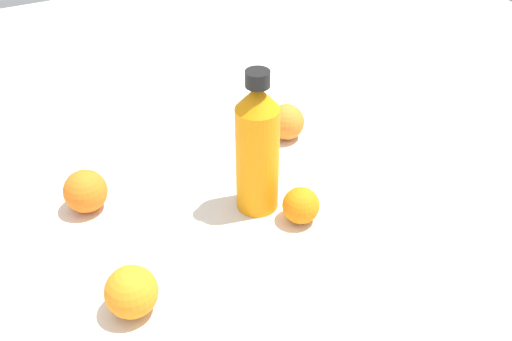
{
  "coord_description": "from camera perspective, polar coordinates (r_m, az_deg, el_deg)",
  "views": [
    {
      "loc": [
        0.79,
        -0.39,
        0.72
      ],
      "look_at": [
        0.03,
        -0.0,
        0.08
      ],
      "focal_mm": 41.99,
      "sensor_mm": 36.0,
      "label": 1
    }
  ],
  "objects": [
    {
      "name": "ground_plane",
      "position": [
        1.14,
        -0.51,
        -2.44
      ],
      "size": [
        2.4,
        2.4,
        0.0
      ],
      "primitive_type": "plane",
      "color": "silver"
    },
    {
      "name": "water_bottle",
      "position": [
        1.04,
        -0.0,
        2.17
      ],
      "size": [
        0.08,
        0.08,
        0.28
      ],
      "rotation": [
        0.0,
        0.0,
        5.6
      ],
      "color": "orange",
      "rests_on": "ground_plane"
    },
    {
      "name": "orange_2",
      "position": [
        1.28,
        2.91,
        4.65
      ],
      "size": [
        0.08,
        0.08,
        0.08
      ],
      "primitive_type": "sphere",
      "color": "orange",
      "rests_on": "ground_plane"
    },
    {
      "name": "orange_1",
      "position": [
        0.93,
        -11.78,
        -11.25
      ],
      "size": [
        0.08,
        0.08,
        0.08
      ],
      "primitive_type": "sphere",
      "color": "orange",
      "rests_on": "ground_plane"
    },
    {
      "name": "orange_3",
      "position": [
        1.07,
        4.3,
        -3.34
      ],
      "size": [
        0.07,
        0.07,
        0.07
      ],
      "primitive_type": "sphere",
      "color": "orange",
      "rests_on": "ground_plane"
    },
    {
      "name": "orange_0",
      "position": [
        1.13,
        -15.93,
        -1.9
      ],
      "size": [
        0.08,
        0.08,
        0.08
      ],
      "primitive_type": "sphere",
      "color": "orange",
      "rests_on": "ground_plane"
    }
  ]
}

